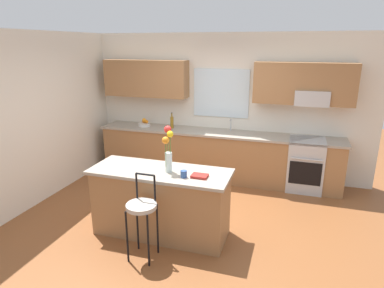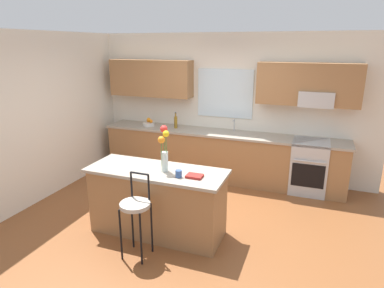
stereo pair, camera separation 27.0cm
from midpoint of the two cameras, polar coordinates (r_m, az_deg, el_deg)
name	(u,v)px [view 2 (the right image)]	position (r m, az deg, el deg)	size (l,w,h in m)	color
ground_plane	(187,219)	(5.07, 0.63, -12.74)	(14.00, 14.00, 0.00)	brown
wall_left	(53,114)	(6.14, -21.44, 4.81)	(0.12, 4.60, 2.70)	silver
back_wall_assembly	(226,99)	(6.39, 7.11, 7.68)	(5.60, 0.50, 2.70)	silver
counter_run	(219,155)	(6.38, 5.90, -1.94)	(4.56, 0.64, 0.92)	#996B42
sink_faucet	(234,124)	(6.30, 8.43, 3.36)	(0.02, 0.13, 0.23)	#B7BABC
oven_range	(309,167)	(6.17, 20.51, -3.64)	(0.60, 0.64, 0.92)	#B7BABC
kitchen_island	(157,201)	(4.57, -4.22, -9.74)	(1.85, 0.71, 0.92)	#996B42
bar_stool_near	(136,208)	(4.04, -7.69, -10.85)	(0.36, 0.36, 1.04)	black
flower_vase	(164,148)	(4.22, -2.96, -0.69)	(0.13, 0.17, 0.60)	silver
mug_ceramic	(179,174)	(4.12, -0.41, -5.11)	(0.08, 0.08, 0.09)	#33518C
cookbook	(195,176)	(4.12, 2.32, -5.51)	(0.20, 0.15, 0.03)	maroon
fruit_bowl_oranges	(149,123)	(6.75, -6.23, 3.56)	(0.24, 0.24, 0.16)	silver
bottle_olive_oil	(176,122)	(6.49, -1.60, 3.78)	(0.06, 0.06, 0.31)	olive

